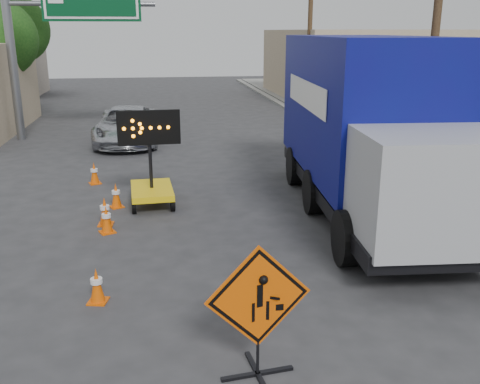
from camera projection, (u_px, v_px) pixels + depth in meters
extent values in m
plane|color=#2D2D30|center=(217.00, 382.00, 7.18)|extent=(100.00, 100.00, 0.00)
cube|color=gray|center=(347.00, 142.00, 22.41)|extent=(0.40, 60.00, 0.12)
cube|color=gray|center=(399.00, 140.00, 22.75)|extent=(4.00, 60.00, 0.15)
cube|color=tan|center=(355.00, 65.00, 36.81)|extent=(10.00, 14.00, 4.60)
cylinder|color=slate|center=(12.00, 59.00, 22.26)|extent=(0.36, 0.36, 6.80)
cylinder|color=slate|center=(82.00, 4.00, 22.07)|extent=(6.00, 0.20, 0.20)
cylinder|color=slate|center=(8.00, 31.00, 29.22)|extent=(0.44, 0.44, 9.00)
cylinder|color=#4A371F|center=(435.00, 32.00, 16.52)|extent=(0.26, 0.26, 9.00)
cylinder|color=#4A371F|center=(310.00, 31.00, 29.76)|extent=(0.26, 0.26, 9.00)
cylinder|color=#4A371F|center=(5.00, 92.00, 26.34)|extent=(0.28, 0.28, 3.25)
cylinder|color=#4A371F|center=(21.00, 76.00, 33.71)|extent=(0.28, 0.28, 3.58)
sphere|color=#163E11|center=(16.00, 29.00, 32.89)|extent=(4.10, 4.10, 4.10)
cube|color=black|center=(257.00, 374.00, 7.32)|extent=(1.03, 0.19, 0.05)
cube|color=black|center=(257.00, 374.00, 7.32)|extent=(0.19, 1.03, 0.05)
cylinder|color=black|center=(258.00, 350.00, 7.21)|extent=(0.04, 0.04, 0.80)
cube|color=#E35204|center=(258.00, 297.00, 6.98)|extent=(1.44, 0.20, 1.45)
cube|color=black|center=(258.00, 297.00, 6.98)|extent=(1.34, 0.16, 1.35)
cube|color=yellow|center=(152.00, 190.00, 14.39)|extent=(1.17, 1.86, 0.16)
cylinder|color=black|center=(150.00, 153.00, 14.09)|extent=(0.09, 0.09, 1.99)
cube|color=black|center=(149.00, 127.00, 13.89)|extent=(1.63, 0.17, 0.90)
imported|color=silver|center=(128.00, 125.00, 22.27)|extent=(2.64, 5.47, 1.50)
cube|color=black|center=(366.00, 189.00, 13.53)|extent=(3.46, 9.34, 0.34)
cube|color=#080E66|center=(358.00, 105.00, 13.82)|extent=(3.41, 7.30, 3.43)
cube|color=#9EA0A5|center=(446.00, 188.00, 9.75)|extent=(2.79, 2.26, 2.06)
cube|color=#E35204|center=(98.00, 301.00, 9.30)|extent=(0.39, 0.39, 0.03)
cone|color=#E35204|center=(97.00, 285.00, 9.21)|extent=(0.25, 0.25, 0.61)
cylinder|color=silver|center=(96.00, 281.00, 9.19)|extent=(0.21, 0.21, 0.09)
cube|color=#E35204|center=(107.00, 232.00, 12.50)|extent=(0.44, 0.44, 0.03)
cone|color=#E35204|center=(106.00, 219.00, 12.41)|extent=(0.26, 0.26, 0.63)
cylinder|color=silver|center=(106.00, 216.00, 12.39)|extent=(0.21, 0.21, 0.09)
cube|color=#E35204|center=(106.00, 224.00, 13.00)|extent=(0.38, 0.38, 0.03)
cone|color=#E35204|center=(105.00, 211.00, 12.90)|extent=(0.28, 0.28, 0.67)
cylinder|color=silver|center=(105.00, 207.00, 12.88)|extent=(0.23, 0.23, 0.10)
cube|color=#E35204|center=(117.00, 207.00, 14.30)|extent=(0.45, 0.45, 0.03)
cone|color=#E35204|center=(116.00, 195.00, 14.20)|extent=(0.26, 0.26, 0.64)
cylinder|color=silver|center=(116.00, 192.00, 14.18)|extent=(0.22, 0.22, 0.09)
cube|color=#E35204|center=(95.00, 183.00, 16.51)|extent=(0.43, 0.43, 0.03)
cone|color=#E35204|center=(94.00, 173.00, 16.41)|extent=(0.27, 0.27, 0.64)
cylinder|color=silver|center=(94.00, 170.00, 16.39)|extent=(0.22, 0.22, 0.09)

